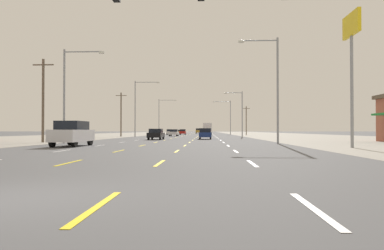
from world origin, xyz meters
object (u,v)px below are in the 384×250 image
(sedan_inner_left_near, at_px, (156,134))
(sedan_inner_left_midfar, at_px, (174,133))
(pole_sign_right_row_0, at_px, (352,43))
(streetlight_left_row_0, at_px, (68,89))
(hatchback_inner_left_distant_a, at_px, (183,132))
(streetlight_right_row_2, at_px, (228,115))
(streetlight_right_row_0, at_px, (274,83))
(streetlight_left_row_2, at_px, (161,114))
(streetlight_left_row_1, at_px, (138,104))
(hatchback_far_left_farthest, at_px, (170,132))
(streetlight_right_row_1, at_px, (240,111))
(sedan_far_left_distant_b, at_px, (179,132))
(box_truck_inner_right_farther, at_px, (207,128))
(sedan_inner_right_far, at_px, (207,132))
(hatchback_inner_right_mid, at_px, (205,134))
(suv_far_left_nearest, at_px, (72,133))
(suv_center_turn_distant_c, at_px, (198,131))

(sedan_inner_left_near, xyz_separation_m, sedan_inner_left_midfar, (-0.33, 28.29, 0.00))
(pole_sign_right_row_0, relative_size, streetlight_left_row_0, 1.08)
(sedan_inner_left_near, height_order, hatchback_inner_left_distant_a, hatchback_inner_left_distant_a)
(sedan_inner_left_near, distance_m, streetlight_right_row_2, 53.61)
(streetlight_right_row_0, relative_size, streetlight_left_row_2, 0.98)
(sedan_inner_left_midfar, xyz_separation_m, streetlight_right_row_0, (13.41, -41.87, 4.94))
(streetlight_left_row_1, xyz_separation_m, streetlight_left_row_2, (0.07, 32.69, -0.27))
(hatchback_far_left_farthest, relative_size, streetlight_left_row_2, 0.39)
(hatchback_far_left_farthest, bearing_deg, streetlight_right_row_1, -62.82)
(streetlight_right_row_0, bearing_deg, sedan_inner_left_midfar, 107.76)
(sedan_inner_left_near, height_order, streetlight_left_row_1, streetlight_left_row_1)
(hatchback_inner_left_distant_a, height_order, sedan_far_left_distant_b, hatchback_inner_left_distant_a)
(box_truck_inner_right_farther, bearing_deg, streetlight_right_row_0, -84.52)
(hatchback_far_left_farthest, height_order, pole_sign_right_row_0, pole_sign_right_row_0)
(sedan_inner_right_far, height_order, hatchback_inner_left_distant_a, hatchback_inner_left_distant_a)
(sedan_inner_right_far, relative_size, streetlight_left_row_2, 0.45)
(hatchback_inner_right_mid, distance_m, hatchback_inner_left_distant_a, 51.59)
(suv_far_left_nearest, distance_m, sedan_far_left_distant_b, 103.14)
(hatchback_far_left_farthest, xyz_separation_m, suv_center_turn_distant_c, (7.20, 36.14, 0.24))
(sedan_inner_left_midfar, bearing_deg, streetlight_left_row_1, -123.42)
(hatchback_far_left_farthest, height_order, sedan_far_left_distant_b, hatchback_far_left_farthest)
(sedan_inner_left_near, bearing_deg, suv_far_left_nearest, -101.05)
(streetlight_right_row_1, bearing_deg, suv_center_turn_distant_c, 97.94)
(hatchback_inner_left_distant_a, relative_size, suv_center_turn_distant_c, 0.80)
(pole_sign_right_row_0, xyz_separation_m, streetlight_right_row_0, (-4.19, 7.19, -1.90))
(sedan_inner_left_near, height_order, sedan_inner_left_midfar, same)
(sedan_inner_right_far, relative_size, streetlight_left_row_1, 0.42)
(suv_far_left_nearest, xyz_separation_m, streetlight_right_row_2, (16.62, 71.14, 4.66))
(hatchback_inner_left_distant_a, distance_m, suv_center_turn_distant_c, 34.39)
(suv_far_left_nearest, height_order, sedan_inner_right_far, suv_far_left_nearest)
(hatchback_far_left_farthest, height_order, streetlight_left_row_2, streetlight_left_row_2)
(streetlight_right_row_2, bearing_deg, streetlight_left_row_2, -180.00)
(hatchback_inner_left_distant_a, bearing_deg, streetlight_left_row_2, -161.96)
(hatchback_inner_right_mid, xyz_separation_m, streetlight_left_row_1, (-12.96, 16.46, 5.41))
(streetlight_left_row_1, bearing_deg, sedan_far_left_distant_b, 87.72)
(suv_center_turn_distant_c, xyz_separation_m, streetlight_left_row_1, (-9.85, -68.87, 5.17))
(hatchback_inner_right_mid, height_order, suv_center_turn_distant_c, suv_center_turn_distant_c)
(suv_center_turn_distant_c, relative_size, streetlight_left_row_0, 0.54)
(pole_sign_right_row_0, distance_m, streetlight_left_row_0, 24.89)
(streetlight_left_row_0, relative_size, streetlight_right_row_1, 1.05)
(sedan_inner_left_near, relative_size, hatchback_far_left_farthest, 1.15)
(streetlight_right_row_2, bearing_deg, streetlight_left_row_0, -106.44)
(sedan_inner_right_far, bearing_deg, hatchback_far_left_farthest, 132.40)
(sedan_inner_left_near, xyz_separation_m, hatchback_inner_right_mid, (6.58, 2.66, 0.03))
(hatchback_inner_left_distant_a, relative_size, streetlight_right_row_0, 0.39)
(sedan_far_left_distant_b, bearing_deg, suv_center_turn_distant_c, 29.88)
(pole_sign_right_row_0, distance_m, streetlight_left_row_2, 76.33)
(sedan_inner_left_near, bearing_deg, suv_center_turn_distant_c, 87.74)
(sedan_far_left_distant_b, relative_size, pole_sign_right_row_0, 0.46)
(sedan_inner_right_far, bearing_deg, pole_sign_right_row_0, -80.21)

